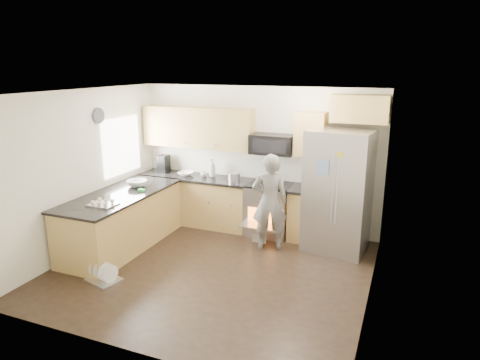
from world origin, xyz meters
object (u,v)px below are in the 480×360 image
at_px(person, 270,202).
at_px(dish_rack, 104,276).
at_px(refrigerator, 338,192).
at_px(stove_range, 270,198).

height_order(person, dish_rack, person).
bearing_deg(refrigerator, dish_rack, -134.75).
xyz_separation_m(refrigerator, dish_rack, (-2.84, -2.30, -0.92)).
height_order(stove_range, refrigerator, refrigerator).
relative_size(stove_range, person, 1.12).
distance_m(refrigerator, dish_rack, 3.77).
relative_size(refrigerator, dish_rack, 3.77).
xyz_separation_m(stove_range, dish_rack, (-1.62, -2.55, -0.60)).
distance_m(stove_range, dish_rack, 3.08).
height_order(stove_range, dish_rack, stove_range).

